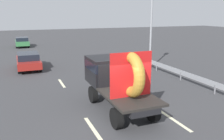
{
  "coord_description": "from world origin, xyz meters",
  "views": [
    {
      "loc": [
        -4.25,
        -8.98,
        4.54
      ],
      "look_at": [
        0.08,
        1.69,
        1.77
      ],
      "focal_mm": 38.09,
      "sensor_mm": 36.0,
      "label": 1
    }
  ],
  "objects_px": {
    "flatbed_truck": "(115,76)",
    "distant_sedan": "(28,60)",
    "traffic_light": "(152,17)",
    "oncoming_car": "(22,42)"
  },
  "relations": [
    {
      "from": "distant_sedan",
      "to": "traffic_light",
      "type": "distance_m",
      "value": 10.64
    },
    {
      "from": "flatbed_truck",
      "to": "traffic_light",
      "type": "distance_m",
      "value": 9.12
    },
    {
      "from": "traffic_light",
      "to": "distant_sedan",
      "type": "bearing_deg",
      "value": 159.01
    },
    {
      "from": "distant_sedan",
      "to": "oncoming_car",
      "type": "bearing_deg",
      "value": 90.05
    },
    {
      "from": "distant_sedan",
      "to": "oncoming_car",
      "type": "distance_m",
      "value": 14.39
    },
    {
      "from": "flatbed_truck",
      "to": "oncoming_car",
      "type": "distance_m",
      "value": 24.68
    },
    {
      "from": "oncoming_car",
      "to": "flatbed_truck",
      "type": "bearing_deg",
      "value": -81.8
    },
    {
      "from": "distant_sedan",
      "to": "oncoming_car",
      "type": "relative_size",
      "value": 1.04
    },
    {
      "from": "traffic_light",
      "to": "oncoming_car",
      "type": "bearing_deg",
      "value": 117.56
    },
    {
      "from": "flatbed_truck",
      "to": "distant_sedan",
      "type": "relative_size",
      "value": 1.19
    }
  ]
}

